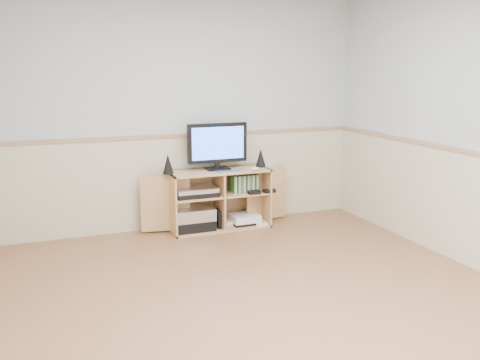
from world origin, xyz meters
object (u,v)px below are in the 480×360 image
Objects in this scene: keyboard at (230,172)px; monitor at (217,144)px; media_cabinet at (218,198)px; game_consoles at (244,219)px.

monitor is at bearing 111.98° from keyboard.
monitor is (-0.00, -0.00, 0.60)m from media_cabinet.
keyboard reaches higher than game_consoles.
monitor is 1.49× the size of game_consoles.
media_cabinet is at bearing 167.31° from game_consoles.
keyboard is at bearing -148.50° from game_consoles.
media_cabinet is 0.38m from keyboard.
game_consoles is (0.21, 0.13, -0.59)m from keyboard.
monitor is at bearing 167.85° from game_consoles.
monitor is 2.14× the size of keyboard.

